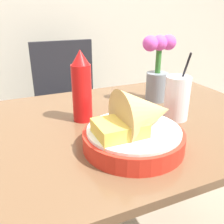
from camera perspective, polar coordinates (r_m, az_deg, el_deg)
The scene contains 6 objects.
dining_table at distance 0.87m, azimuth -2.01°, elevation -8.74°, with size 1.23×0.75×0.73m.
chair_far_window at distance 1.67m, azimuth -9.97°, elevation 2.79°, with size 0.40×0.40×0.90m.
food_basket at distance 0.67m, azimuth 5.88°, elevation -3.51°, with size 0.27×0.27×0.17m.
ketchup_bottle at distance 0.82m, azimuth -6.95°, elevation 5.56°, with size 0.06×0.06×0.24m.
drink_cup at distance 0.86m, azimuth 14.60°, elevation 2.80°, with size 0.08×0.08×0.23m.
flower_vase at distance 1.01m, azimuth 10.42°, elevation 9.66°, with size 0.14×0.09×0.26m.
Camera 1 is at (-0.27, -0.69, 1.09)m, focal length 40.00 mm.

